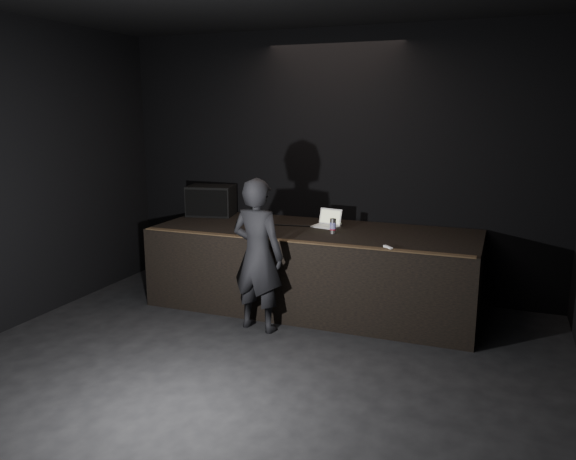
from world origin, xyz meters
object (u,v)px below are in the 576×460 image
at_px(stage_monitor, 211,201).
at_px(beer_can, 333,226).
at_px(laptop, 327,222).
at_px(person, 258,255).
at_px(stage_riser, 314,268).

distance_m(stage_monitor, beer_can, 2.02).
bearing_deg(laptop, beer_can, -51.44).
bearing_deg(person, laptop, -101.22).
height_order(beer_can, person, person).
bearing_deg(stage_monitor, beer_can, -26.68).
relative_size(stage_monitor, beer_can, 3.88).
bearing_deg(stage_riser, person, -110.08).
xyz_separation_m(stage_riser, stage_monitor, (-1.67, 0.40, 0.71)).
distance_m(laptop, beer_can, 0.43).
relative_size(stage_monitor, person, 0.40).
xyz_separation_m(laptop, person, (-0.44, -1.20, -0.19)).
height_order(stage_riser, laptop, laptop).
distance_m(stage_monitor, person, 1.92).
relative_size(beer_can, person, 0.10).
distance_m(beer_can, person, 1.05).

